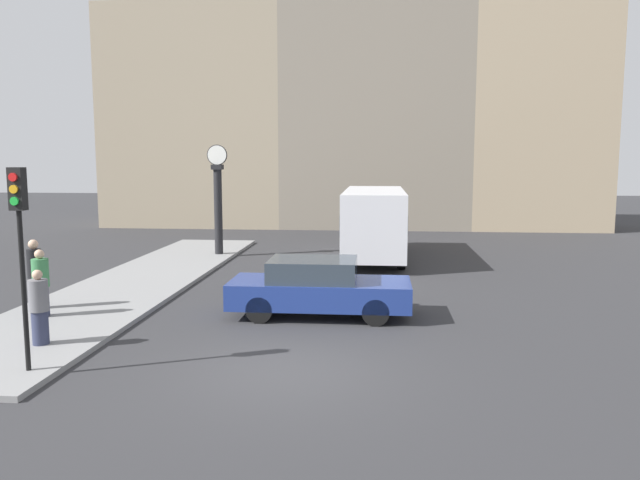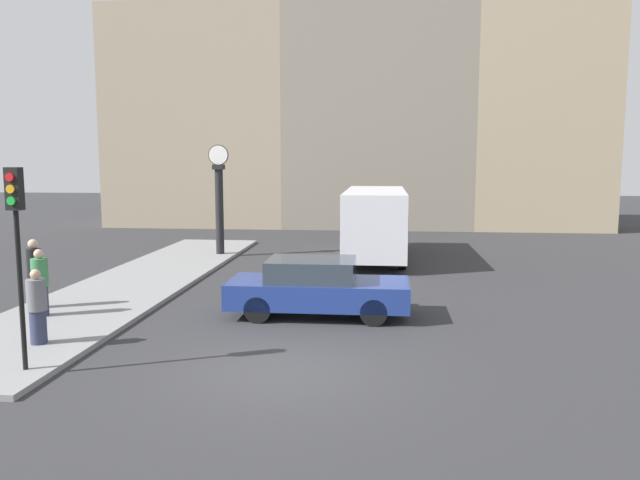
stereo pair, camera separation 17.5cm
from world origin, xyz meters
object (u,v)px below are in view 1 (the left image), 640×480
at_px(bus_distant, 374,220).
at_px(traffic_light_near, 20,226).
at_px(pedestrian_grey_jacket, 39,308).
at_px(pedestrian_green_hoodie, 41,284).
at_px(sedan_car, 318,287).
at_px(pedestrian_black_jacket, 35,274).
at_px(street_clock, 218,201).

relative_size(bus_distant, traffic_light_near, 2.02).
relative_size(bus_distant, pedestrian_grey_jacket, 4.73).
bearing_deg(pedestrian_green_hoodie, traffic_light_near, -64.09).
bearing_deg(bus_distant, sedan_car, -98.15).
relative_size(sedan_car, pedestrian_black_jacket, 2.52).
distance_m(sedan_car, traffic_light_near, 7.23).
distance_m(traffic_light_near, street_clock, 14.30).
height_order(pedestrian_green_hoodie, pedestrian_grey_jacket, pedestrian_green_hoodie).
bearing_deg(traffic_light_near, pedestrian_black_jacket, 118.05).
bearing_deg(traffic_light_near, pedestrian_grey_jacket, 112.11).
relative_size(sedan_car, traffic_light_near, 1.23).
relative_size(street_clock, pedestrian_green_hoodie, 2.66).
distance_m(pedestrian_green_hoodie, pedestrian_black_jacket, 0.98).
bearing_deg(pedestrian_grey_jacket, street_clock, 87.62).
xyz_separation_m(bus_distant, traffic_light_near, (-6.21, -14.30, 1.20)).
relative_size(traffic_light_near, street_clock, 0.84).
relative_size(pedestrian_green_hoodie, pedestrian_black_jacket, 0.92).
distance_m(traffic_light_near, pedestrian_grey_jacket, 2.54).
relative_size(pedestrian_green_hoodie, pedestrian_grey_jacket, 1.05).
xyz_separation_m(bus_distant, pedestrian_green_hoodie, (-8.07, -10.49, -0.64)).
xyz_separation_m(bus_distant, pedestrian_black_jacket, (-8.66, -9.72, -0.55)).
height_order(sedan_car, traffic_light_near, traffic_light_near).
xyz_separation_m(street_clock, pedestrian_green_hoodie, (-1.74, -10.47, -1.33)).
height_order(pedestrian_black_jacket, pedestrian_grey_jacket, pedestrian_black_jacket).
bearing_deg(sedan_car, pedestrian_grey_jacket, -148.65).
bearing_deg(street_clock, traffic_light_near, -89.54).
bearing_deg(sedan_car, street_clock, 118.06).
relative_size(bus_distant, street_clock, 1.69).
height_order(traffic_light_near, pedestrian_black_jacket, traffic_light_near).
xyz_separation_m(traffic_light_near, street_clock, (-0.11, 14.29, -0.50)).
xyz_separation_m(traffic_light_near, pedestrian_grey_jacket, (-0.64, 1.58, -1.88)).
height_order(bus_distant, pedestrian_green_hoodie, bus_distant).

